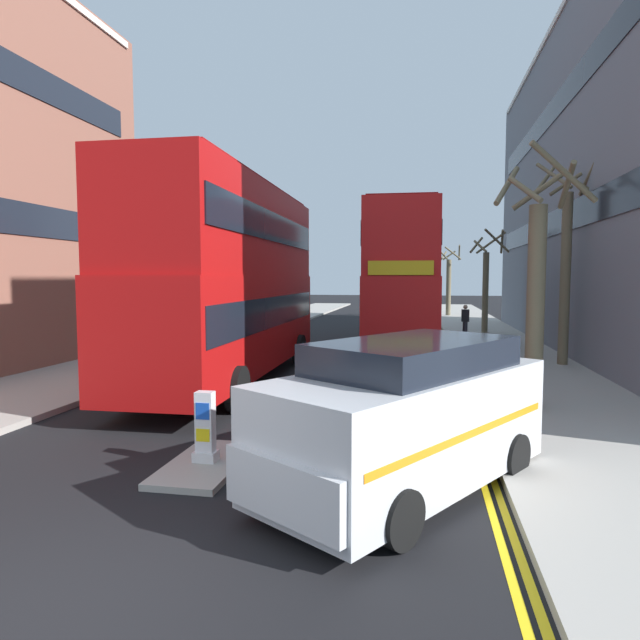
% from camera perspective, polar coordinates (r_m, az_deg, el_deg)
% --- Properties ---
extents(ground_plane, '(180.00, 180.00, 0.00)m').
position_cam_1_polar(ground_plane, '(6.02, -27.79, -25.88)').
color(ground_plane, black).
extents(sidewalk_right, '(4.00, 80.00, 0.14)m').
position_cam_1_polar(sidewalk_right, '(20.48, 19.50, -4.00)').
color(sidewalk_right, '#9E9991').
rests_on(sidewalk_right, ground).
extents(sidewalk_left, '(4.00, 80.00, 0.14)m').
position_cam_1_polar(sidewalk_left, '(22.50, -15.38, -3.17)').
color(sidewalk_left, '#9E9991').
rests_on(sidewalk_left, ground).
extents(kerb_line_outer, '(0.10, 56.00, 0.01)m').
position_cam_1_polar(kerb_line_outer, '(18.30, 13.92, -5.07)').
color(kerb_line_outer, yellow).
rests_on(kerb_line_outer, ground).
extents(kerb_line_inner, '(0.10, 56.00, 0.01)m').
position_cam_1_polar(kerb_line_inner, '(18.29, 13.42, -5.07)').
color(kerb_line_inner, yellow).
rests_on(kerb_line_inner, ground).
extents(traffic_island, '(1.10, 2.20, 0.10)m').
position_cam_1_polar(traffic_island, '(9.07, -11.86, -14.55)').
color(traffic_island, '#9E9991').
rests_on(traffic_island, ground).
extents(keep_left_bollard, '(0.36, 0.28, 1.11)m').
position_cam_1_polar(keep_left_bollard, '(8.91, -11.92, -11.15)').
color(keep_left_bollard, silver).
rests_on(keep_left_bollard, traffic_island).
extents(double_decker_bus_away, '(2.93, 10.85, 5.64)m').
position_cam_1_polar(double_decker_bus_away, '(15.65, -9.25, 4.54)').
color(double_decker_bus_away, '#B20F0F').
rests_on(double_decker_bus_away, ground).
extents(double_decker_bus_oncoming, '(3.07, 10.88, 5.64)m').
position_cam_1_polar(double_decker_bus_oncoming, '(22.30, 8.48, 4.50)').
color(double_decker_bus_oncoming, red).
rests_on(double_decker_bus_oncoming, ground).
extents(taxi_minivan, '(4.18, 5.05, 2.12)m').
position_cam_1_polar(taxi_minivan, '(7.74, 8.79, -9.96)').
color(taxi_minivan, silver).
rests_on(taxi_minivan, ground).
extents(pedestrian_far, '(0.34, 0.22, 1.62)m').
position_cam_1_polar(pedestrian_far, '(25.69, 14.97, -0.18)').
color(pedestrian_far, '#2D2D38').
rests_on(pedestrian_far, sidewalk_right).
extents(street_tree_near, '(2.06, 2.06, 5.54)m').
position_cam_1_polar(street_tree_near, '(12.70, 21.70, 2.89)').
color(street_tree_near, '#6B6047').
rests_on(street_tree_near, sidewalk_right).
extents(street_tree_mid, '(2.00, 2.20, 5.29)m').
position_cam_1_polar(street_tree_mid, '(29.47, 17.05, 3.84)').
color(street_tree_mid, '#6B6047').
rests_on(street_tree_mid, sidewalk_right).
extents(street_tree_far, '(1.80, 1.64, 5.30)m').
position_cam_1_polar(street_tree_far, '(42.46, 13.34, 3.86)').
color(street_tree_far, '#6B6047').
rests_on(street_tree_far, sidewalk_right).
extents(street_tree_distant, '(1.79, 2.08, 6.68)m').
position_cam_1_polar(street_tree_distant, '(19.53, 24.27, 5.29)').
color(street_tree_distant, '#6B6047').
rests_on(street_tree_distant, sidewalk_right).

